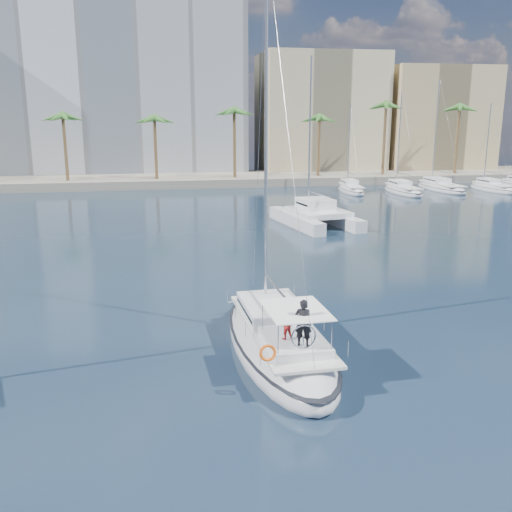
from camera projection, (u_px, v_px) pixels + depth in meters
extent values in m
plane|color=black|center=(280.00, 324.00, 28.38)|extent=(160.00, 160.00, 0.00)
cube|color=gray|center=(195.00, 179.00, 86.54)|extent=(120.00, 14.00, 1.20)
cube|color=silver|center=(113.00, 90.00, 92.77)|extent=(42.00, 16.00, 28.00)
cube|color=#C3B58C|center=(319.00, 116.00, 96.58)|extent=(20.00, 14.00, 20.00)
cube|color=tan|center=(434.00, 121.00, 98.27)|extent=(18.00, 12.00, 18.00)
cylinder|color=brown|center=(196.00, 150.00, 81.60)|extent=(0.44, 0.44, 10.50)
sphere|color=#346B27|center=(195.00, 112.00, 80.33)|extent=(3.60, 3.60, 3.60)
cylinder|color=brown|center=(418.00, 147.00, 87.31)|extent=(0.44, 0.44, 10.50)
sphere|color=#346B27|center=(420.00, 112.00, 86.05)|extent=(3.60, 3.60, 3.60)
ellipsoid|color=silver|center=(278.00, 346.00, 24.79)|extent=(4.24, 12.03, 2.47)
ellipsoid|color=black|center=(278.00, 338.00, 24.70)|extent=(4.28, 12.15, 0.18)
cube|color=silver|center=(280.00, 327.00, 24.34)|extent=(3.03, 9.02, 0.12)
cube|color=white|center=(272.00, 309.00, 25.56)|extent=(2.69, 3.98, 0.60)
cube|color=black|center=(272.00, 308.00, 25.55)|extent=(2.70, 3.53, 0.14)
cylinder|color=#B7BABF|center=(266.00, 137.00, 25.06)|extent=(0.15, 0.15, 15.60)
cylinder|color=#B7BABF|center=(278.00, 290.00, 24.29)|extent=(0.29, 4.80, 0.11)
cube|color=white|center=(295.00, 342.00, 22.12)|extent=(2.37, 3.06, 0.36)
cube|color=white|center=(296.00, 310.00, 21.68)|extent=(2.37, 3.06, 0.04)
torus|color=silver|center=(304.00, 337.00, 20.87)|extent=(0.96, 0.09, 0.96)
torus|color=#E7530C|center=(268.00, 353.00, 20.21)|extent=(0.64, 0.22, 0.64)
imported|color=black|center=(303.00, 323.00, 21.11)|extent=(0.78, 0.66, 1.82)
imported|color=maroon|center=(286.00, 325.00, 21.85)|extent=(0.56, 0.45, 1.13)
cube|color=silver|center=(296.00, 220.00, 53.16)|extent=(2.96, 10.45, 1.10)
cube|color=silver|center=(334.00, 218.00, 54.47)|extent=(2.96, 10.45, 1.10)
cube|color=white|center=(318.00, 212.00, 53.16)|extent=(5.51, 6.42, 0.50)
cube|color=white|center=(315.00, 204.00, 53.46)|extent=(3.35, 3.56, 1.00)
cube|color=black|center=(315.00, 203.00, 53.45)|extent=(3.30, 3.16, 0.18)
cylinder|color=#B7BABF|center=(310.00, 133.00, 53.34)|extent=(0.18, 0.18, 13.86)
ellipsoid|color=silver|center=(240.00, 301.00, 29.37)|extent=(0.24, 0.47, 0.22)
sphere|color=silver|center=(239.00, 299.00, 29.58)|extent=(0.12, 0.12, 0.12)
cube|color=gray|center=(233.00, 301.00, 29.31)|extent=(0.54, 0.19, 0.13)
cube|color=gray|center=(246.00, 300.00, 29.42)|extent=(0.54, 0.19, 0.13)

